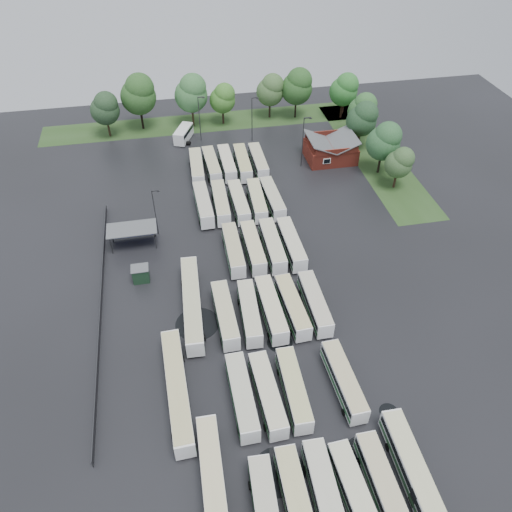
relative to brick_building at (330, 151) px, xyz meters
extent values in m
plane|color=black|center=(-24.00, -42.77, -1.87)|extent=(160.00, 160.00, 0.00)
cube|color=maroon|center=(0.00, 0.03, -0.17)|extent=(10.00, 8.00, 3.40)
cube|color=#4C4F51|center=(-2.50, 0.03, 2.43)|extent=(5.07, 8.60, 2.19)
cube|color=#4C4F51|center=(2.50, 0.03, 2.43)|extent=(5.07, 8.60, 2.19)
cube|color=maroon|center=(0.00, -3.97, 2.03)|extent=(9.00, 0.20, 1.20)
cube|color=silver|center=(-2.00, -4.02, 0.13)|extent=(1.60, 0.12, 1.20)
cylinder|color=#2D2D30|center=(-44.80, -22.77, -0.17)|extent=(0.16, 0.16, 3.40)
cylinder|color=#2D2D30|center=(-37.60, -22.77, -0.17)|extent=(0.16, 0.16, 3.40)
cylinder|color=#2D2D30|center=(-44.80, -19.57, -0.17)|extent=(0.16, 0.16, 3.40)
cylinder|color=#2D2D30|center=(-37.60, -19.57, -0.17)|extent=(0.16, 0.16, 3.40)
cube|color=#4C4F51|center=(-41.20, -21.17, 1.63)|extent=(8.20, 4.20, 0.15)
cube|color=navy|center=(-41.20, -19.27, -0.27)|extent=(7.60, 0.08, 2.60)
cube|color=black|center=(-40.20, -30.17, -0.62)|extent=(2.50, 2.00, 2.50)
cube|color=#4C4F51|center=(-40.20, -30.17, 0.69)|extent=(2.70, 2.20, 0.12)
cube|color=#254119|center=(-22.00, 22.03, -1.86)|extent=(80.00, 10.00, 0.01)
cube|color=#254119|center=(10.00, 0.03, -1.86)|extent=(10.00, 50.00, 0.01)
cube|color=#2D2D30|center=(-46.20, -34.77, -1.27)|extent=(0.10, 50.00, 1.20)
cube|color=black|center=(-28.37, -68.91, 0.34)|extent=(2.91, 10.79, 0.82)
cube|color=#B2AD94|center=(-28.37, -68.91, 1.15)|extent=(2.77, 10.90, 0.11)
cylinder|color=black|center=(-28.37, -65.35, -1.45)|extent=(2.37, 0.89, 0.89)
cube|color=white|center=(-25.11, -68.45, -0.16)|extent=(2.43, 11.26, 2.58)
cube|color=black|center=(-25.11, -68.45, 0.36)|extent=(2.48, 10.81, 0.82)
cube|color=#26592C|center=(-25.11, -68.45, -0.72)|extent=(2.47, 11.04, 0.57)
cube|color=tan|center=(-25.11, -68.45, 1.18)|extent=(2.33, 10.92, 0.11)
cylinder|color=black|center=(-25.11, -64.85, -1.44)|extent=(2.39, 0.90, 0.90)
cube|color=white|center=(-22.00, -68.49, -0.11)|extent=(2.75, 11.58, 2.64)
cube|color=black|center=(-22.00, -68.49, 0.41)|extent=(2.79, 11.12, 0.84)
cube|color=#1E4A27|center=(-22.00, -68.49, -0.70)|extent=(2.79, 11.35, 0.58)
cube|color=#BAB79F|center=(-22.00, -68.49, 1.25)|extent=(2.64, 11.23, 0.12)
cylinder|color=black|center=(-22.00, -64.81, -1.43)|extent=(2.45, 0.92, 0.92)
cube|color=white|center=(-18.91, -68.99, -0.18)|extent=(2.84, 11.21, 2.55)
cube|color=black|center=(-18.91, -68.99, 0.33)|extent=(2.88, 10.77, 0.82)
cube|color=#22522B|center=(-18.91, -68.99, -0.74)|extent=(2.88, 10.99, 0.56)
cube|color=beige|center=(-18.91, -68.99, 1.14)|extent=(2.74, 10.88, 0.11)
cylinder|color=black|center=(-18.91, -65.44, -1.45)|extent=(2.36, 0.89, 0.89)
cube|color=white|center=(-15.73, -68.54, -0.18)|extent=(2.37, 11.10, 2.54)
cube|color=black|center=(-15.73, -68.54, 0.33)|extent=(2.42, 10.66, 0.81)
cube|color=#1F5429|center=(-15.73, -68.54, -0.74)|extent=(2.41, 10.88, 0.56)
cube|color=tan|center=(-15.73, -68.54, 1.14)|extent=(2.27, 10.77, 0.11)
cylinder|color=black|center=(-15.73, -64.99, -1.45)|extent=(2.36, 0.89, 0.89)
cube|color=white|center=(-28.47, -54.99, -0.14)|extent=(2.49, 11.35, 2.59)
cube|color=black|center=(-28.47, -54.99, 0.37)|extent=(2.54, 10.89, 0.83)
cube|color=#144E1D|center=(-28.47, -54.99, -0.71)|extent=(2.53, 11.12, 0.57)
cube|color=#B2B197|center=(-28.47, -54.99, 1.20)|extent=(2.39, 11.01, 0.11)
cylinder|color=black|center=(-28.47, -58.62, -1.44)|extent=(2.41, 0.91, 0.91)
cylinder|color=black|center=(-28.47, -51.37, -1.44)|extent=(2.41, 0.91, 0.91)
cube|color=white|center=(-25.34, -55.32, -0.16)|extent=(2.79, 11.27, 2.56)
cube|color=black|center=(-25.34, -55.32, 0.35)|extent=(2.83, 10.83, 0.82)
cube|color=#12501D|center=(-25.34, -55.32, -0.73)|extent=(2.83, 11.05, 0.56)
cube|color=beige|center=(-25.34, -55.32, 1.16)|extent=(2.68, 10.93, 0.11)
cylinder|color=black|center=(-25.34, -58.90, -1.45)|extent=(2.38, 0.90, 0.90)
cylinder|color=black|center=(-25.34, -51.74, -1.45)|extent=(2.38, 0.90, 0.90)
cube|color=white|center=(-22.04, -55.19, -0.18)|extent=(2.55, 11.13, 2.54)
cube|color=black|center=(-22.04, -55.19, 0.33)|extent=(2.60, 10.69, 0.81)
cube|color=#1C5625|center=(-22.04, -55.19, -0.74)|extent=(2.59, 10.91, 0.56)
cube|color=tan|center=(-22.04, -55.19, 1.14)|extent=(2.45, 10.80, 0.11)
cylinder|color=black|center=(-22.04, -58.74, -1.45)|extent=(2.36, 0.89, 0.89)
cylinder|color=black|center=(-22.04, -51.65, -1.45)|extent=(2.36, 0.89, 0.89)
cube|color=white|center=(-15.57, -55.21, -0.19)|extent=(2.70, 11.13, 2.53)
cube|color=black|center=(-15.57, -55.21, 0.32)|extent=(2.74, 10.69, 0.81)
cube|color=#154E20|center=(-15.57, -55.21, -0.74)|extent=(2.73, 10.91, 0.56)
cube|color=tan|center=(-15.57, -55.21, 1.13)|extent=(2.59, 10.79, 0.11)
cylinder|color=black|center=(-15.57, -58.75, -1.45)|extent=(2.35, 0.88, 0.88)
cylinder|color=black|center=(-15.57, -51.68, -1.45)|extent=(2.35, 0.88, 0.88)
cube|color=white|center=(-28.55, -41.45, -0.14)|extent=(2.58, 11.38, 2.60)
cube|color=black|center=(-28.55, -41.45, 0.38)|extent=(2.63, 10.92, 0.83)
cube|color=#234E29|center=(-28.55, -41.45, -0.71)|extent=(2.62, 11.15, 0.57)
cube|color=tan|center=(-28.55, -41.45, 1.20)|extent=(2.48, 11.03, 0.11)
cylinder|color=black|center=(-28.55, -45.08, -1.44)|extent=(2.41, 0.91, 0.91)
cylinder|color=black|center=(-28.55, -37.82, -1.44)|extent=(2.41, 0.91, 0.91)
cube|color=white|center=(-25.07, -41.70, -0.19)|extent=(2.85, 11.13, 2.53)
cube|color=black|center=(-25.07, -41.70, 0.32)|extent=(2.88, 10.69, 0.81)
cube|color=#21562C|center=(-25.07, -41.70, -0.74)|extent=(2.88, 10.91, 0.56)
cube|color=#BAB795|center=(-25.07, -41.70, 1.12)|extent=(2.74, 10.80, 0.11)
cylinder|color=black|center=(-25.07, -45.23, -1.45)|extent=(2.34, 0.88, 0.88)
cylinder|color=black|center=(-25.07, -38.17, -1.45)|extent=(2.34, 0.88, 0.88)
cube|color=white|center=(-21.92, -41.67, -0.12)|extent=(2.65, 11.53, 2.63)
cube|color=black|center=(-21.92, -41.67, 0.41)|extent=(2.70, 11.07, 0.84)
cube|color=#195825|center=(-21.92, -41.67, -0.70)|extent=(2.69, 11.30, 0.58)
cube|color=beige|center=(-21.92, -41.67, 1.24)|extent=(2.55, 11.18, 0.11)
cylinder|color=black|center=(-21.92, -45.34, -1.44)|extent=(2.44, 0.92, 0.92)
cylinder|color=black|center=(-21.92, -38.00, -1.44)|extent=(2.44, 0.92, 0.92)
cube|color=white|center=(-18.79, -41.76, -0.16)|extent=(2.88, 11.30, 2.57)
cube|color=black|center=(-18.79, -41.76, 0.35)|extent=(2.92, 10.85, 0.82)
cube|color=#124C19|center=(-18.79, -41.76, -0.73)|extent=(2.92, 11.07, 0.56)
cube|color=tan|center=(-18.79, -41.76, 1.17)|extent=(2.77, 10.96, 0.11)
cylinder|color=black|center=(-18.79, -45.34, -1.45)|extent=(2.38, 0.90, 0.90)
cylinder|color=black|center=(-18.79, -38.18, -1.45)|extent=(2.38, 0.90, 0.90)
cube|color=white|center=(-15.43, -41.73, -0.16)|extent=(2.37, 11.22, 2.57)
cube|color=black|center=(-15.43, -41.73, 0.35)|extent=(2.43, 10.77, 0.82)
cube|color=#1C5728|center=(-15.43, -41.73, -0.73)|extent=(2.42, 10.99, 0.57)
cube|color=#B5AF95|center=(-15.43, -41.73, 1.17)|extent=(2.28, 10.88, 0.11)
cylinder|color=black|center=(-15.43, -45.31, -1.45)|extent=(2.38, 0.90, 0.90)
cylinder|color=black|center=(-15.43, -38.14, -1.45)|extent=(2.38, 0.90, 0.90)
cube|color=white|center=(-25.17, -27.65, -0.14)|extent=(2.47, 11.36, 2.60)
cube|color=black|center=(-25.17, -27.65, 0.38)|extent=(2.52, 10.90, 0.83)
cube|color=#15551E|center=(-25.17, -27.65, -0.71)|extent=(2.52, 11.13, 0.57)
cube|color=tan|center=(-25.17, -27.65, 1.20)|extent=(2.37, 11.01, 0.11)
cylinder|color=black|center=(-25.17, -31.28, -1.44)|extent=(2.41, 0.91, 0.91)
cylinder|color=black|center=(-25.17, -24.02, -1.44)|extent=(2.41, 0.91, 0.91)
cube|color=white|center=(-21.90, -27.69, -0.15)|extent=(2.40, 11.31, 2.59)
cube|color=black|center=(-21.90, -27.69, 0.37)|extent=(2.46, 10.86, 0.83)
cube|color=#134A19|center=(-21.90, -27.69, -0.72)|extent=(2.45, 11.09, 0.57)
cube|color=#C7BD8A|center=(-21.90, -27.69, 1.20)|extent=(2.31, 10.97, 0.11)
cylinder|color=black|center=(-21.90, -31.31, -1.44)|extent=(2.40, 0.90, 0.90)
cylinder|color=black|center=(-21.90, -24.07, -1.44)|extent=(2.40, 0.90, 0.90)
cube|color=white|center=(-18.68, -27.88, -0.09)|extent=(2.51, 11.67, 2.67)
cube|color=black|center=(-18.68, -27.88, 0.44)|extent=(2.57, 11.20, 0.85)
cube|color=#1F5426|center=(-18.68, -27.88, -0.68)|extent=(2.56, 11.43, 0.59)
cube|color=#BCB994|center=(-18.68, -27.88, 1.29)|extent=(2.41, 11.32, 0.12)
cylinder|color=black|center=(-18.68, -31.61, -1.43)|extent=(2.48, 0.93, 0.93)
cylinder|color=black|center=(-18.68, -24.15, -1.43)|extent=(2.48, 0.93, 0.93)
cube|color=white|center=(-15.53, -28.04, -0.11)|extent=(2.53, 11.55, 2.64)
cube|color=black|center=(-15.53, -28.04, 0.41)|extent=(2.58, 11.09, 0.84)
cube|color=#214C28|center=(-15.53, -28.04, -0.69)|extent=(2.58, 11.32, 0.58)
cube|color=beige|center=(-15.53, -28.04, 1.25)|extent=(2.43, 11.20, 0.12)
cylinder|color=black|center=(-15.53, -31.73, -1.43)|extent=(2.45, 0.92, 0.92)
cylinder|color=black|center=(-15.53, -24.36, -1.43)|extent=(2.45, 0.92, 0.92)
cube|color=white|center=(-28.54, -14.05, -0.10)|extent=(2.69, 11.65, 2.66)
cube|color=black|center=(-28.54, -14.05, 0.43)|extent=(2.73, 11.19, 0.85)
cube|color=#1E5629|center=(-28.54, -14.05, -0.69)|extent=(2.73, 11.42, 0.58)
cube|color=#B4AF97|center=(-28.54, -14.05, 1.28)|extent=(2.58, 11.30, 0.12)
cylinder|color=black|center=(-28.54, -17.76, -1.43)|extent=(2.46, 0.93, 0.93)
cylinder|color=black|center=(-28.54, -10.34, -1.43)|extent=(2.46, 0.93, 0.93)
cube|color=white|center=(-25.35, -14.11, -0.12)|extent=(2.70, 11.55, 2.63)
cube|color=black|center=(-25.35, -14.11, 0.41)|extent=(2.74, 11.09, 0.84)
cube|color=#195626|center=(-25.35, -14.11, -0.70)|extent=(2.74, 11.32, 0.58)
cube|color=#B7B285|center=(-25.35, -14.11, 1.24)|extent=(2.59, 11.20, 0.11)
cylinder|color=black|center=(-25.35, -17.79, -1.44)|extent=(2.44, 0.92, 0.92)
cylinder|color=black|center=(-25.35, -10.44, -1.44)|extent=(2.44, 0.92, 0.92)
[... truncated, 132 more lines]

